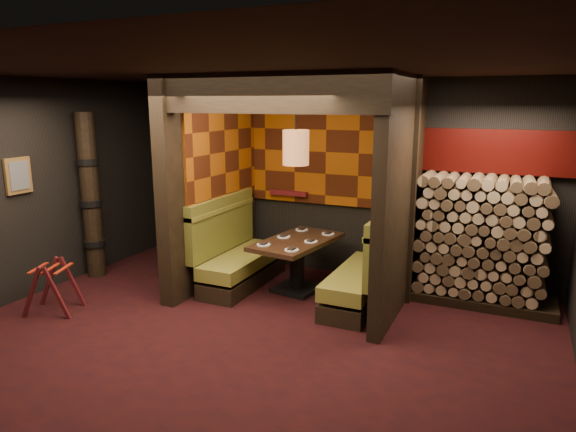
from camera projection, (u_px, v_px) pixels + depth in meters
The scene contains 21 objects.
floor at pixel (237, 346), 5.46m from camera, with size 6.50×5.50×0.02m, color black.
ceiling at pixel (231, 67), 4.84m from camera, with size 6.50×5.50×0.02m, color black.
wall_back at pixel (329, 178), 7.60m from camera, with size 6.50×0.02×2.85m, color black.
wall_left at pixel (11, 192), 6.47m from camera, with size 0.02×5.50×2.85m, color black.
partition_left at pixel (211, 183), 7.16m from camera, with size 0.20×2.20×2.85m, color black.
partition_right at pixel (401, 197), 6.13m from camera, with size 0.15×2.10×2.85m, color black.
header_beam at pixel (263, 93), 5.52m from camera, with size 2.85×0.18×0.44m, color black.
tapa_back_panel at pixel (327, 152), 7.48m from camera, with size 2.40×0.06×1.55m, color #954509.
tapa_side_panel at pixel (224, 152), 7.17m from camera, with size 0.04×1.85×1.45m, color #954509.
lacquer_shelf at pixel (289, 193), 7.80m from camera, with size 0.60×0.12×0.07m, color #5C1318.
booth_bench_left at pixel (236, 257), 7.23m from camera, with size 0.68×1.60×1.14m.
booth_bench_right at pixel (367, 275), 6.46m from camera, with size 0.68×1.60×1.14m.
dining_table at pixel (297, 256), 6.94m from camera, with size 0.94×1.47×0.73m.
place_settings at pixel (297, 239), 6.89m from camera, with size 0.75×1.18×0.03m.
pendant_lamp at pixel (296, 147), 6.58m from camera, with size 0.34×0.34×1.11m.
framed_picture at pixel (18, 176), 6.50m from camera, with size 0.05×0.36×0.46m.
luggage_rack at pixel (53, 285), 6.28m from camera, with size 0.74×0.63×0.69m.
totem_column at pixel (91, 197), 7.42m from camera, with size 0.31×0.31×2.40m.
firewood_stack at pixel (488, 242), 6.44m from camera, with size 1.73×0.70×1.64m.
mosaic_header at pixel (497, 152), 6.49m from camera, with size 1.83×0.10×0.56m, color #680D09.
bay_front_post at pixel (413, 194), 6.33m from camera, with size 0.08×0.08×2.85m, color black.
Camera 1 is at (2.58, -4.35, 2.55)m, focal length 32.00 mm.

